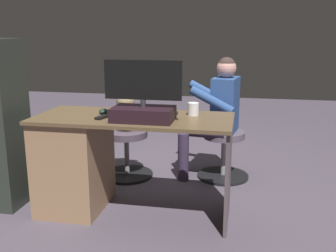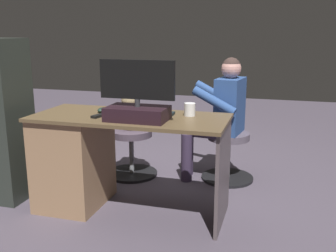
{
  "view_description": "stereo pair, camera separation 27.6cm",
  "coord_description": "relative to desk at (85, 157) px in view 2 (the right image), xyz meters",
  "views": [
    {
      "loc": [
        -0.76,
        2.98,
        1.32
      ],
      "look_at": [
        -0.18,
        0.0,
        0.58
      ],
      "focal_mm": 42.11,
      "sensor_mm": 36.0,
      "label": 1
    },
    {
      "loc": [
        -1.03,
        2.92,
        1.32
      ],
      "look_at": [
        -0.18,
        0.0,
        0.58
      ],
      "focal_mm": 42.11,
      "sensor_mm": 36.0,
      "label": 2
    }
  ],
  "objects": [
    {
      "name": "ground_plane",
      "position": [
        -0.37,
        -0.36,
        -0.39
      ],
      "size": [
        10.0,
        10.0,
        0.0
      ],
      "primitive_type": "plane",
      "color": "#504754"
    },
    {
      "name": "desk",
      "position": [
        0.0,
        0.0,
        0.0
      ],
      "size": [
        1.4,
        0.6,
        0.73
      ],
      "color": "brown",
      "rests_on": "ground_plane"
    },
    {
      "name": "monitor",
      "position": [
        -0.47,
        0.11,
        0.45
      ],
      "size": [
        0.52,
        0.25,
        0.41
      ],
      "color": "black",
      "rests_on": "desk"
    },
    {
      "name": "keyboard",
      "position": [
        -0.45,
        -0.08,
        0.35
      ],
      "size": [
        0.42,
        0.14,
        0.02
      ],
      "primitive_type": "cube",
      "color": "black",
      "rests_on": "desk"
    },
    {
      "name": "computer_mouse",
      "position": [
        -0.12,
        -0.06,
        0.36
      ],
      "size": [
        0.06,
        0.1,
        0.04
      ],
      "primitive_type": "ellipsoid",
      "color": "#1C2E25",
      "rests_on": "desk"
    },
    {
      "name": "cup",
      "position": [
        -0.78,
        -0.12,
        0.38
      ],
      "size": [
        0.08,
        0.08,
        0.09
      ],
      "primitive_type": "cylinder",
      "color": "white",
      "rests_on": "desk"
    },
    {
      "name": "tv_remote",
      "position": [
        -0.18,
        0.08,
        0.35
      ],
      "size": [
        0.08,
        0.16,
        0.02
      ],
      "primitive_type": "cube",
      "rotation": [
        0.0,
        0.0,
        -0.28
      ],
      "color": "black",
      "rests_on": "desk"
    },
    {
      "name": "notebook_binder",
      "position": [
        -0.51,
        0.06,
        0.35
      ],
      "size": [
        0.25,
        0.32,
        0.02
      ],
      "primitive_type": "cube",
      "rotation": [
        0.0,
        0.0,
        0.09
      ],
      "color": "beige",
      "rests_on": "desk"
    },
    {
      "name": "office_chair_teddy",
      "position": [
        -0.1,
        -0.7,
        -0.14
      ],
      "size": [
        0.48,
        0.48,
        0.44
      ],
      "color": "black",
      "rests_on": "ground_plane"
    },
    {
      "name": "teddy_bear",
      "position": [
        -0.1,
        -0.72,
        0.22
      ],
      "size": [
        0.26,
        0.26,
        0.37
      ],
      "color": "tan",
      "rests_on": "office_chair_teddy"
    },
    {
      "name": "visitor_chair",
      "position": [
        -0.97,
        -0.84,
        -0.14
      ],
      "size": [
        0.47,
        0.47,
        0.44
      ],
      "color": "black",
      "rests_on": "ground_plane"
    },
    {
      "name": "person",
      "position": [
        -0.89,
        -0.83,
        0.25
      ],
      "size": [
        0.55,
        0.53,
        1.1
      ],
      "color": "#2D4C88",
      "rests_on": "ground_plane"
    }
  ]
}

